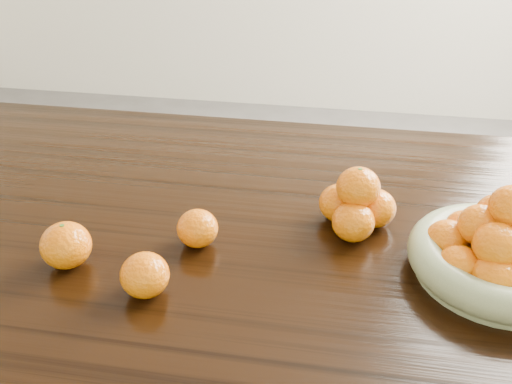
% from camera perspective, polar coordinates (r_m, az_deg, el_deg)
% --- Properties ---
extents(dining_table, '(2.00, 1.00, 0.75)m').
position_cam_1_polar(dining_table, '(1.16, 0.18, -6.77)').
color(dining_table, black).
rests_on(dining_table, ground).
extents(fruit_bowl, '(0.30, 0.30, 0.17)m').
position_cam_1_polar(fruit_bowl, '(1.03, 23.38, -5.52)').
color(fruit_bowl, gray).
rests_on(fruit_bowl, dining_table).
extents(orange_pyramid, '(0.15, 0.14, 0.13)m').
position_cam_1_polar(orange_pyramid, '(1.08, 10.02, -1.25)').
color(orange_pyramid, orange).
rests_on(orange_pyramid, dining_table).
extents(loose_orange_0, '(0.09, 0.09, 0.08)m').
position_cam_1_polar(loose_orange_0, '(1.03, -18.47, -5.07)').
color(loose_orange_0, orange).
rests_on(loose_orange_0, dining_table).
extents(loose_orange_1, '(0.08, 0.08, 0.07)m').
position_cam_1_polar(loose_orange_1, '(0.93, -11.05, -8.15)').
color(loose_orange_1, orange).
rests_on(loose_orange_1, dining_table).
extents(loose_orange_2, '(0.07, 0.07, 0.07)m').
position_cam_1_polar(loose_orange_2, '(1.03, -5.87, -3.64)').
color(loose_orange_2, orange).
rests_on(loose_orange_2, dining_table).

